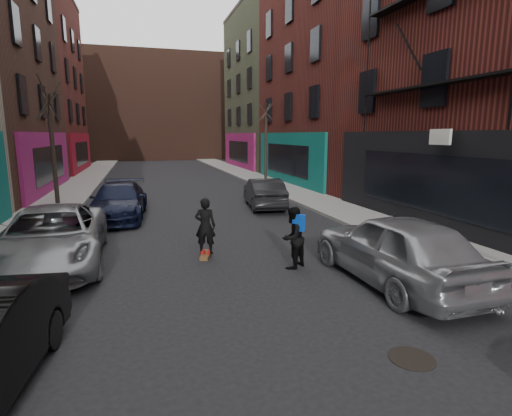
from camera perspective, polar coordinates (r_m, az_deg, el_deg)
sidewalk_left at (r=33.23m, az=-22.98°, el=3.91°), size 2.50×84.00×0.13m
sidewalk_right at (r=34.08m, az=-1.58°, el=4.88°), size 2.50×84.00×0.13m
buildings_right at (r=25.01m, az=25.02°, el=20.18°), size 12.00×56.00×16.00m
building_far at (r=58.98m, az=-14.34°, el=13.67°), size 40.00×10.00×14.00m
tree_left_far at (r=21.19m, az=-27.18°, el=9.34°), size 2.00×2.00×6.50m
tree_right_far at (r=28.14m, az=1.42°, el=10.77°), size 2.00×2.00×6.80m
parked_left_far at (r=11.61m, az=-27.19°, el=-3.73°), size 2.74×5.57×1.52m
parked_left_end at (r=17.05m, az=-19.00°, el=0.92°), size 2.39×5.10×1.44m
parked_right_far at (r=9.67m, az=19.31°, el=-5.42°), size 2.06×4.90×1.66m
parked_right_end at (r=18.65m, az=1.15°, el=2.16°), size 1.98×4.32×1.37m
skateboard at (r=11.34m, az=-7.16°, el=-6.68°), size 0.47×0.83×0.10m
skateboarder at (r=11.13m, az=-7.26°, el=-2.55°), size 0.67×0.54×1.58m
pedestrian at (r=10.21m, az=5.26°, el=-4.20°), size 0.97×0.93×1.58m
manhole at (r=6.94m, az=21.37°, el=-19.39°), size 0.93×0.93×0.01m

